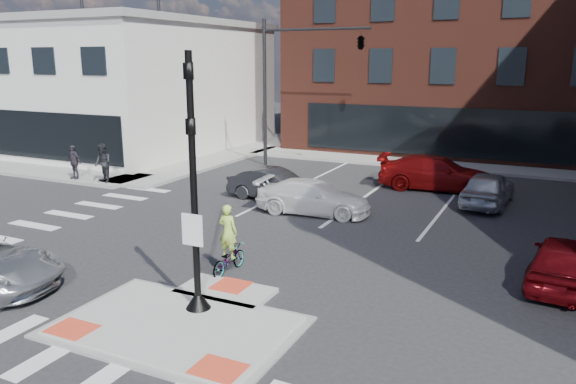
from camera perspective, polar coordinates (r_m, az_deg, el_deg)
The scene contains 17 objects.
ground at distance 13.61m, azimuth -10.04°, elevation -12.60°, with size 120.00×120.00×0.00m, color #28282B.
refuge_island at distance 13.40m, azimuth -10.71°, elevation -12.83°, with size 5.40×4.65×0.13m.
sidewalk_nw at distance 35.28m, azimuth -17.89°, elevation 3.22°, with size 23.50×20.50×0.15m.
sidewalk_n at distance 32.66m, azimuth 17.67°, elevation 2.47°, with size 26.00×3.00×0.15m, color gray.
building_nw at distance 41.83m, azimuth -19.14°, elevation 10.37°, with size 20.40×16.40×14.40m.
building_n at distance 42.10m, azimuth 20.49°, elevation 15.16°, with size 24.40×18.40×15.50m.
building_far_left at distance 62.88m, azimuth 15.63°, elevation 12.10°, with size 10.00×12.00×10.00m, color slate.
signal_pole at distance 13.07m, azimuth -9.46°, elevation -2.61°, with size 0.60×0.60×5.98m.
mast_arm_signal at distance 29.86m, azimuth 4.63°, elevation 13.92°, with size 6.10×2.24×8.00m.
red_sedan at distance 16.70m, azimuth 26.23°, elevation -6.31°, with size 1.61×4.01×1.37m, color maroon.
white_pickup at distance 21.89m, azimuth 2.57°, elevation -0.53°, with size 1.83×4.51×1.31m, color white.
bg_car_dark at distance 23.99m, azimuth -1.38°, elevation 0.76°, with size 1.42×4.06×1.34m, color #25262A.
bg_car_silver at distance 24.48m, azimuth 19.65°, elevation 0.35°, with size 1.69×4.21×1.43m, color silver.
bg_car_red at distance 26.78m, azimuth 14.90°, elevation 1.88°, with size 2.17×5.34×1.55m, color maroon.
cyclist at distance 15.93m, azimuth -6.08°, elevation -5.90°, with size 0.58×1.56×2.00m.
pedestrian_a at distance 28.10m, azimuth -18.29°, elevation 2.80°, with size 0.90×0.70×1.85m, color black.
pedestrian_b at distance 29.44m, azimuth -20.93°, elevation 2.85°, with size 0.97×0.40×1.65m, color #332C36.
Camera 1 is at (7.29, -9.85, 5.92)m, focal length 35.00 mm.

